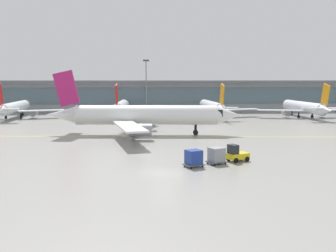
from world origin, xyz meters
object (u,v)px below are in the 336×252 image
object	(u,v)px
gate_airplane_3	(212,107)
taxiing_regional_jet	(144,116)
gate_airplane_2	(121,107)
gate_airplane_4	(304,107)
gate_airplane_1	(14,108)
cargo_dolly_lead	(217,155)
apron_light_mast_1	(146,84)
baggage_tug	(236,154)
cargo_dolly_trailing	(194,158)

from	to	relation	value
gate_airplane_3	taxiing_regional_jet	size ratio (longest dim) A/B	0.78
gate_airplane_3	gate_airplane_2	bearing A→B (deg)	83.19
gate_airplane_3	gate_airplane_4	distance (m)	23.83
gate_airplane_1	taxiing_regional_jet	distance (m)	46.03
gate_airplane_1	cargo_dolly_lead	xyz separation A→B (m)	(41.30, -56.66, -1.65)
gate_airplane_2	gate_airplane_3	size ratio (longest dim) A/B	1.00
apron_light_mast_1	cargo_dolly_lead	bearing A→B (deg)	-84.07
gate_airplane_1	gate_airplane_4	world-z (taller)	same
gate_airplane_4	cargo_dolly_lead	xyz separation A→B (m)	(-33.30, -53.94, -1.65)
gate_airplane_3	baggage_tug	size ratio (longest dim) A/B	9.23
taxiing_regional_jet	cargo_dolly_lead	bearing A→B (deg)	-66.56
gate_airplane_4	gate_airplane_2	bearing A→B (deg)	81.50
gate_airplane_1	cargo_dolly_lead	world-z (taller)	gate_airplane_1
taxiing_regional_jet	cargo_dolly_trailing	xyz separation A→B (m)	(5.50, -25.83, -2.41)
baggage_tug	apron_light_mast_1	bearing A→B (deg)	73.14
gate_airplane_4	taxiing_regional_jet	xyz separation A→B (m)	(-41.68, -29.45, 0.76)
taxiing_regional_jet	cargo_dolly_trailing	size ratio (longest dim) A/B	13.52
gate_airplane_1	gate_airplane_2	distance (m)	27.05
gate_airplane_2	cargo_dolly_trailing	xyz separation A→B (m)	(11.46, -60.09, -1.65)
gate_airplane_2	apron_light_mast_1	bearing A→B (deg)	-24.48
gate_airplane_4	baggage_tug	distance (m)	60.98
baggage_tug	cargo_dolly_trailing	distance (m)	6.11
gate_airplane_1	gate_airplane_4	distance (m)	74.65
cargo_dolly_lead	gate_airplane_4	bearing A→B (deg)	33.30
gate_airplane_4	apron_light_mast_1	size ratio (longest dim) A/B	1.73
gate_airplane_4	gate_airplane_3	bearing A→B (deg)	80.06
gate_airplane_4	taxiing_regional_jet	distance (m)	51.04
baggage_tug	gate_airplane_4	bearing A→B (deg)	34.82
taxiing_regional_jet	apron_light_mast_1	size ratio (longest dim) A/B	2.21
baggage_tug	apron_light_mast_1	xyz separation A→B (m)	(-10.19, 71.13, 7.68)
gate_airplane_1	taxiing_regional_jet	size ratio (longest dim) A/B	0.78
gate_airplane_4	cargo_dolly_lead	bearing A→B (deg)	145.58
taxiing_regional_jet	baggage_tug	size ratio (longest dim) A/B	11.83
gate_airplane_1	taxiing_regional_jet	xyz separation A→B (m)	(32.92, -32.17, 0.76)
gate_airplane_1	cargo_dolly_trailing	bearing A→B (deg)	-148.83
gate_airplane_2	baggage_tug	xyz separation A→B (m)	(17.00, -57.51, -1.81)
taxiing_regional_jet	baggage_tug	distance (m)	25.87
baggage_tug	apron_light_mast_1	distance (m)	72.27
baggage_tug	cargo_dolly_trailing	world-z (taller)	baggage_tug
gate_airplane_3	baggage_tug	world-z (taller)	gate_airplane_3
gate_airplane_2	cargo_dolly_trailing	distance (m)	61.20
gate_airplane_2	cargo_dolly_lead	size ratio (longest dim) A/B	10.55
apron_light_mast_1	cargo_dolly_trailing	bearing A→B (deg)	-86.39
taxiing_regional_jet	cargo_dolly_lead	distance (m)	26.00
gate_airplane_4	cargo_dolly_lead	distance (m)	63.41
gate_airplane_1	apron_light_mast_1	xyz separation A→B (m)	(33.78, 15.72, 5.87)
gate_airplane_2	gate_airplane_4	distance (m)	47.88
gate_airplane_1	gate_airplane_3	distance (m)	50.96
gate_airplane_4	taxiing_regional_jet	world-z (taller)	taxiing_regional_jet
gate_airplane_3	cargo_dolly_lead	xyz separation A→B (m)	(-9.66, -56.93, -1.65)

